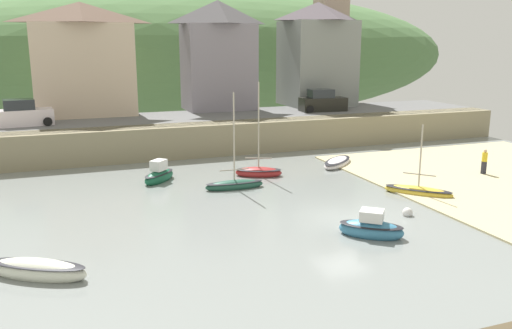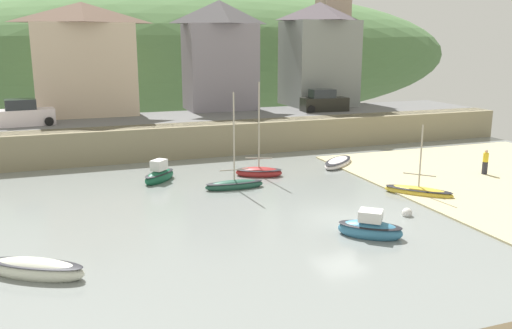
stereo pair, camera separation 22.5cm
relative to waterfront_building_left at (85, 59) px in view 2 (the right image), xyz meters
name	(u,v)px [view 2 (the right image)]	position (x,y,z in m)	size (l,w,h in m)	color
quay_seawall	(234,134)	(10.45, -7.70, -5.72)	(48.00, 9.40, 2.40)	gray
hillside_backdrop	(193,55)	(16.26, 30.00, -0.56)	(80.00, 44.00, 18.62)	#4E7542
waterfront_building_left	(85,59)	(0.00, 0.00, 0.00)	(8.28, 4.95, 9.21)	beige
waterfront_building_centre	(220,55)	(11.65, 0.00, 0.24)	(6.45, 4.60, 9.63)	gray
waterfront_building_right	(319,54)	(21.53, 0.00, 0.25)	(6.45, 6.02, 9.70)	gray
church_with_spire	(333,23)	(25.03, 4.00, 3.25)	(3.00, 3.00, 15.40)	gray
sailboat_nearest_shore	(259,172)	(9.60, -15.80, -6.80)	(3.25, 2.33, 6.19)	maroon
dinghy_open_wooden	(234,184)	(7.17, -18.21, -6.81)	(3.55, 1.01, 5.80)	#204F3D
rowboat_small_beached	(418,191)	(16.53, -23.07, -6.85)	(3.33, 3.57, 4.15)	gold
fishing_boat_green	(338,163)	(15.82, -14.92, -6.87)	(3.75, 3.59, 0.65)	white
sailboat_far_left	(36,269)	(-3.40, -27.27, -6.80)	(3.91, 3.01, 0.91)	silver
sailboat_blue_trim	(370,229)	(10.44, -27.84, -6.72)	(3.01, 2.79, 1.42)	teal
sailboat_white_hull	(159,175)	(3.31, -14.98, -6.70)	(2.65, 2.74, 1.56)	#185D3F
parked_car_near_slipway	(24,115)	(-4.75, -4.50, -3.87)	(4.27, 2.16, 1.95)	silver
parked_car_by_wall	(324,102)	(19.92, -4.50, -3.87)	(4.21, 1.99, 1.95)	black
person_on_slipway	(485,161)	(23.33, -20.74, -6.09)	(0.34, 0.34, 1.62)	#282833
mooring_buoy	(407,213)	(13.71, -25.99, -6.92)	(0.51, 0.51, 0.51)	silver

